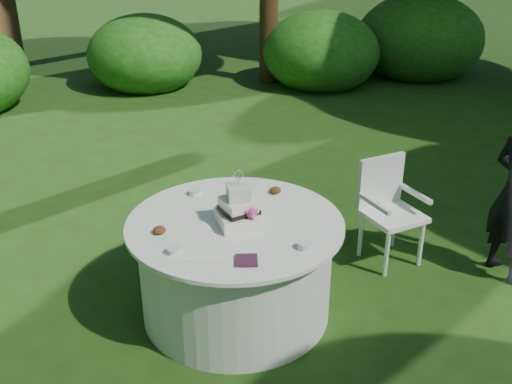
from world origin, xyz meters
TOP-DOWN VIEW (x-y plane):
  - ground at (0.00, 0.00)m, footprint 80.00×80.00m
  - napkins at (0.07, -0.54)m, footprint 0.14×0.14m
  - feather_plume at (-0.28, -0.48)m, footprint 0.48×0.07m
  - table at (0.00, 0.00)m, footprint 1.56×1.56m
  - cake at (0.03, -0.04)m, footprint 0.35×0.35m
  - chair at (1.30, 0.75)m, footprint 0.59×0.59m
  - votives at (-0.08, -0.12)m, footprint 0.94×0.97m
  - petal_cups at (-0.10, 0.15)m, footprint 0.93×0.70m

SIDE VIEW (x-z plane):
  - ground at x=0.00m, z-range 0.00..0.00m
  - table at x=0.00m, z-range 0.00..0.77m
  - chair at x=1.30m, z-range 0.07..0.97m
  - feather_plume at x=-0.28m, z-range 0.77..0.78m
  - napkins at x=0.07m, z-range 0.77..0.79m
  - votives at x=-0.08m, z-range 0.77..0.81m
  - petal_cups at x=-0.10m, z-range 0.77..0.82m
  - cake at x=0.03m, z-range 0.67..1.09m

